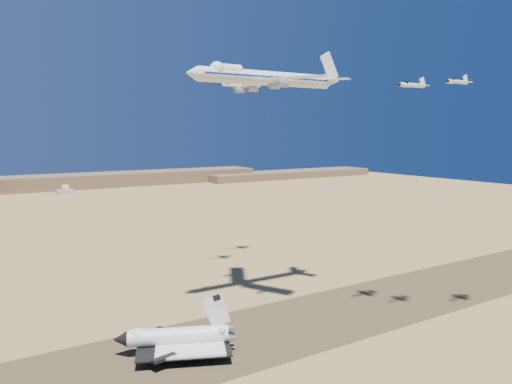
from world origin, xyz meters
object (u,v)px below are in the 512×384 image
crew_a (216,355)px  chase_jet_b (457,82)px  crew_c (222,355)px  chase_jet_d (231,85)px  chase_jet_a (411,85)px  shuttle (177,338)px  carrier_747 (262,78)px  chase_jet_e (252,83)px  crew_b (220,353)px

crew_a → chase_jet_b: 126.38m
crew_c → chase_jet_d: size_ratio=0.12×
crew_c → chase_jet_b: size_ratio=0.13×
chase_jet_a → shuttle: bearing=165.4°
shuttle → chase_jet_a: 123.25m
carrier_747 → chase_jet_b: 72.87m
chase_jet_b → chase_jet_e: chase_jet_e is taller
carrier_747 → chase_jet_b: (44.81, -57.33, -3.87)m
crew_b → crew_c: size_ratio=0.92×
carrier_747 → shuttle: bearing=-155.6°
crew_c → chase_jet_e: chase_jet_e is taller
crew_a → crew_c: bearing=-137.7°
carrier_747 → crew_a: size_ratio=45.83×
shuttle → crew_a: 14.29m
crew_b → chase_jet_d: bearing=-63.3°
carrier_747 → chase_jet_d: (14.00, 49.45, 1.62)m
chase_jet_b → chase_jet_a: bearing=115.1°
shuttle → chase_jet_e: 152.54m
chase_jet_d → chase_jet_e: size_ratio=0.94×
shuttle → chase_jet_b: 132.01m
carrier_747 → chase_jet_e: 73.62m
crew_a → crew_b: 2.05m
shuttle → crew_c: shuttle is taller
shuttle → crew_b: size_ratio=24.54×
shuttle → crew_b: shuttle is taller
carrier_747 → crew_a: (-38.51, -30.63, -95.07)m
crew_a → crew_c: size_ratio=0.87×
crew_b → chase_jet_b: size_ratio=0.12×
shuttle → crew_c: size_ratio=22.58×
crew_c → chase_jet_d: (50.69, 81.21, 96.58)m
crew_b → chase_jet_e: 155.15m
chase_jet_a → carrier_747: bearing=130.9°
crew_a → chase_jet_d: bearing=-48.9°
shuttle → carrier_747: 104.47m
crew_a → crew_b: (1.98, 0.53, 0.04)m
chase_jet_e → shuttle: bearing=-128.9°
carrier_747 → chase_jet_a: (37.32, -43.48, -4.35)m
carrier_747 → crew_c: carrier_747 is taller
chase_jet_a → chase_jet_b: size_ratio=1.14×
crew_b → chase_jet_e: chase_jet_e is taller
carrier_747 → chase_jet_a: 57.46m
crew_c → chase_jet_b: (81.50, -25.57, 91.09)m
chase_jet_a → chase_jet_b: 15.75m
chase_jet_d → chase_jet_e: bearing=33.5°
chase_jet_a → chase_jet_b: (7.49, -13.85, 0.48)m
carrier_747 → crew_b: (-36.53, -30.10, -95.03)m
shuttle → chase_jet_d: chase_jet_d is taller
chase_jet_a → chase_jet_d: 96.00m
shuttle → carrier_747: (47.80, 20.76, 90.54)m
carrier_747 → crew_a: carrier_747 is taller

